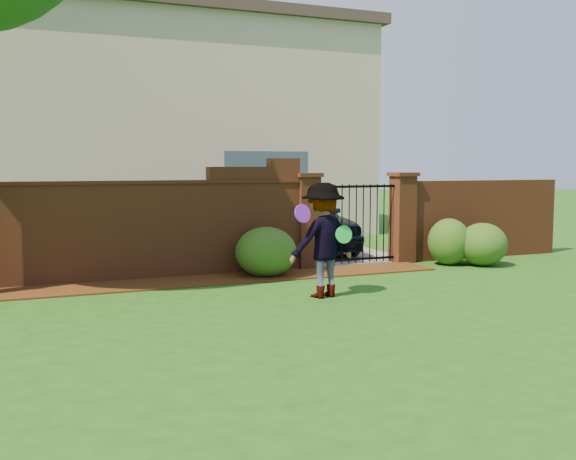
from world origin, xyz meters
name	(u,v)px	position (x,y,z in m)	size (l,w,h in m)	color
ground	(266,324)	(0.00, 0.00, -0.01)	(80.00, 80.00, 0.01)	#1C4B12
mulch_bed	(143,285)	(-0.95, 3.34, 0.01)	(11.10, 1.08, 0.03)	#391D0A
brick_wall	(72,230)	(-2.01, 4.00, 0.93)	(8.70, 0.31, 2.16)	brown
brick_wall_return	(480,219)	(6.60, 4.00, 0.85)	(4.00, 0.25, 1.70)	brown
pillar_left	(307,220)	(2.40, 4.00, 0.96)	(0.50, 0.50, 1.88)	brown
pillar_right	(403,217)	(4.60, 4.00, 0.96)	(0.50, 0.50, 1.88)	brown
iron_gate	(356,223)	(3.50, 4.00, 0.85)	(1.78, 0.03, 1.60)	black
driveway	(281,244)	(3.50, 8.00, 0.01)	(3.20, 8.00, 0.01)	slate
house	(151,126)	(1.00, 12.00, 3.16)	(12.40, 6.40, 6.30)	beige
car	(302,220)	(3.38, 6.40, 0.74)	(1.76, 4.37, 1.49)	black
shrub_left	(266,252)	(1.30, 3.37, 0.46)	(1.12, 1.12, 0.92)	#1D4815
shrub_middle	(449,242)	(5.26, 3.29, 0.48)	(0.86, 0.86, 0.95)	#1D4815
shrub_right	(483,244)	(5.82, 2.92, 0.44)	(0.98, 0.98, 0.87)	#1D4815
man	(324,240)	(1.43, 1.25, 0.88)	(1.14, 0.66, 1.77)	gray
frisbee_purple	(303,213)	(1.00, 1.09, 1.32)	(0.28, 0.28, 0.03)	purple
frisbee_green	(344,234)	(1.69, 1.09, 0.98)	(0.27, 0.27, 0.03)	green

